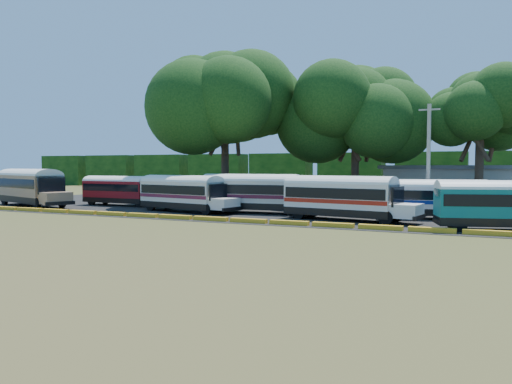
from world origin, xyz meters
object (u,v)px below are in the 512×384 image
at_px(bus_red, 119,189).
at_px(bus_cream_west, 183,191).
at_px(bus_teal, 506,202).
at_px(bus_white_red, 343,195).
at_px(bus_beige, 31,185).
at_px(tree_west, 225,96).

distance_m(bus_red, bus_cream_west, 9.93).
bearing_deg(bus_teal, bus_red, 155.17).
distance_m(bus_cream_west, bus_white_red, 14.08).
relative_size(bus_beige, bus_teal, 1.19).
distance_m(bus_beige, bus_teal, 41.34).
bearing_deg(bus_red, bus_teal, -7.16).
bearing_deg(bus_beige, tree_west, 57.07).
xyz_separation_m(bus_cream_west, bus_white_red, (14.06, -0.79, 0.05)).
bearing_deg(tree_west, bus_teal, -26.81).
relative_size(bus_beige, bus_white_red, 1.13).
xyz_separation_m(bus_beige, bus_teal, (41.32, -1.29, -0.33)).
height_order(bus_cream_west, tree_west, tree_west).
height_order(bus_cream_west, bus_teal, bus_cream_west).
bearing_deg(tree_west, bus_red, -134.48).
distance_m(bus_beige, bus_cream_west, 16.81).
distance_m(bus_red, bus_teal, 34.45).
relative_size(bus_cream_west, bus_white_red, 0.97).
relative_size(bus_white_red, tree_west, 0.63).
bearing_deg(bus_beige, bus_white_red, 18.99).
bearing_deg(bus_red, bus_cream_west, -15.94).
xyz_separation_m(bus_cream_west, bus_teal, (24.56, -2.46, -0.01)).
distance_m(bus_red, tree_west, 14.54).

